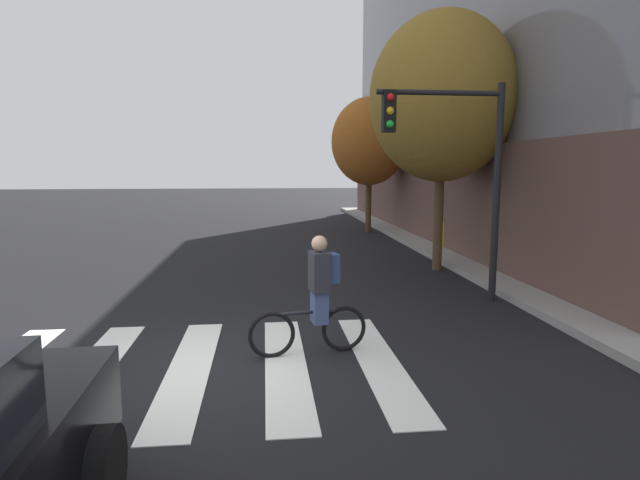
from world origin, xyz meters
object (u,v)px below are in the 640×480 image
traffic_light_near (457,155)px  fire_hydrant (443,235)px  street_tree_mid (369,142)px  street_tree_near (442,98)px  cyclist (317,296)px

traffic_light_near → fire_hydrant: 6.66m
street_tree_mid → fire_hydrant: bearing=-75.3°
traffic_light_near → street_tree_near: street_tree_near is taller
fire_hydrant → street_tree_mid: bearing=104.7°
cyclist → traffic_light_near: bearing=40.9°
traffic_light_near → street_tree_mid: 11.10m
fire_hydrant → cyclist: bearing=-119.9°
street_tree_near → street_tree_mid: size_ratio=1.18×
cyclist → fire_hydrant: (4.86, 8.46, -0.31)m
fire_hydrant → street_tree_near: street_tree_near is taller
street_tree_near → traffic_light_near: bearing=-103.9°
traffic_light_near → fire_hydrant: bearing=72.0°
cyclist → traffic_light_near: (2.93, 2.53, 2.02)m
traffic_light_near → street_tree_mid: size_ratio=0.77×
cyclist → fire_hydrant: size_ratio=2.18×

